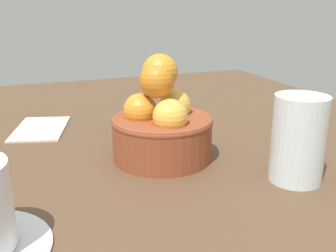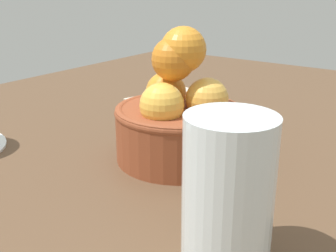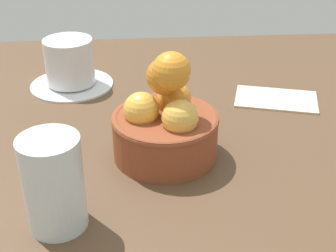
{
  "view_description": "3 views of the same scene",
  "coord_description": "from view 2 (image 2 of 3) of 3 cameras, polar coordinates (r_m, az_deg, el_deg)",
  "views": [
    {
      "loc": [
        -46.17,
        16.87,
        20.27
      ],
      "look_at": [
        -0.43,
        -0.64,
        4.52
      ],
      "focal_mm": 42.42,
      "sensor_mm": 36.0,
      "label": 1
    },
    {
      "loc": [
        -34.04,
        -23.46,
        18.08
      ],
      "look_at": [
        -1.12,
        0.54,
        3.8
      ],
      "focal_mm": 45.05,
      "sensor_mm": 36.0,
      "label": 2
    },
    {
      "loc": [
        -3.51,
        -50.74,
        32.88
      ],
      "look_at": [
        0.31,
        -0.59,
        4.51
      ],
      "focal_mm": 50.86,
      "sensor_mm": 36.0,
      "label": 3
    }
  ],
  "objects": [
    {
      "name": "water_glass",
      "position": [
        0.28,
        8.13,
        -8.49
      ],
      "size": [
        6.09,
        6.09,
        10.13
      ],
      "primitive_type": "cylinder",
      "color": "silver",
      "rests_on": "ground_plane"
    },
    {
      "name": "folded_napkin",
      "position": [
        0.67,
        0.26,
        3.93
      ],
      "size": [
        14.11,
        10.82,
        0.6
      ],
      "primitive_type": "cube",
      "rotation": [
        0.0,
        0.0,
        -0.28
      ],
      "color": "beige",
      "rests_on": "ground_plane"
    },
    {
      "name": "terracotta_bowl",
      "position": [
        0.44,
        1.45,
        1.32
      ],
      "size": [
        13.2,
        13.2,
        13.74
      ],
      "color": "brown",
      "rests_on": "ground_plane"
    },
    {
      "name": "ground_plane",
      "position": [
        0.46,
        1.37,
        -6.3
      ],
      "size": [
        113.4,
        90.25,
        3.46
      ],
      "primitive_type": "cube",
      "color": "brown"
    }
  ]
}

